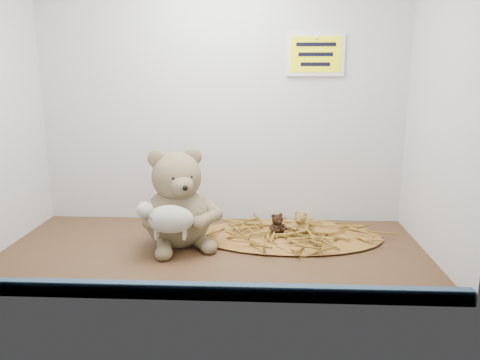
{
  "coord_description": "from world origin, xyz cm",
  "views": [
    {
      "loc": [
        13.63,
        -124.37,
        49.32
      ],
      "look_at": [
        7.47,
        1.35,
        20.41
      ],
      "focal_mm": 35.0,
      "sensor_mm": 36.0,
      "label": 1
    }
  ],
  "objects_px": {
    "main_teddy": "(177,197)",
    "mini_teddy_tan": "(300,222)",
    "toy_lamb": "(170,219)",
    "mini_teddy_brown": "(277,223)"
  },
  "relations": [
    {
      "from": "main_teddy",
      "to": "mini_teddy_brown",
      "type": "height_order",
      "value": "main_teddy"
    },
    {
      "from": "main_teddy",
      "to": "mini_teddy_tan",
      "type": "relative_size",
      "value": 4.0
    },
    {
      "from": "mini_teddy_tan",
      "to": "mini_teddy_brown",
      "type": "height_order",
      "value": "mini_teddy_tan"
    },
    {
      "from": "toy_lamb",
      "to": "mini_teddy_tan",
      "type": "height_order",
      "value": "toy_lamb"
    },
    {
      "from": "main_teddy",
      "to": "mini_teddy_tan",
      "type": "height_order",
      "value": "main_teddy"
    },
    {
      "from": "main_teddy",
      "to": "mini_teddy_brown",
      "type": "bearing_deg",
      "value": -10.22
    },
    {
      "from": "toy_lamb",
      "to": "mini_teddy_brown",
      "type": "height_order",
      "value": "toy_lamb"
    },
    {
      "from": "mini_teddy_tan",
      "to": "mini_teddy_brown",
      "type": "bearing_deg",
      "value": -151.95
    },
    {
      "from": "main_teddy",
      "to": "mini_teddy_tan",
      "type": "distance_m",
      "value": 0.39
    },
    {
      "from": "main_teddy",
      "to": "mini_teddy_brown",
      "type": "relative_size",
      "value": 4.24
    }
  ]
}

